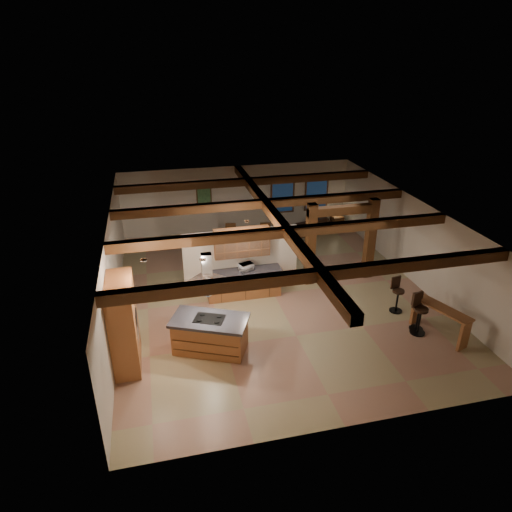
{
  "coord_description": "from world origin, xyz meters",
  "views": [
    {
      "loc": [
        -3.62,
        -12.82,
        7.67
      ],
      "look_at": [
        -0.49,
        0.5,
        1.23
      ],
      "focal_mm": 32.0,
      "sensor_mm": 36.0,
      "label": 1
    }
  ],
  "objects": [
    {
      "name": "room_walls",
      "position": [
        0.0,
        0.0,
        1.78
      ],
      "size": [
        12.0,
        12.0,
        12.0
      ],
      "color": "beige",
      "rests_on": "ground"
    },
    {
      "name": "pantry_cabinet",
      "position": [
        -4.67,
        -2.6,
        1.2
      ],
      "size": [
        0.67,
        1.6,
        2.4
      ],
      "color": "brown",
      "rests_on": "ground"
    },
    {
      "name": "dining_table",
      "position": [
        -0.15,
        3.2,
        0.34
      ],
      "size": [
        2.16,
        1.63,
        0.67
      ],
      "primitive_type": "imported",
      "rotation": [
        0.0,
        0.0,
        -0.33
      ],
      "color": "#401D10",
      "rests_on": "ground"
    },
    {
      "name": "microwave",
      "position": [
        -0.9,
        0.11,
        1.06
      ],
      "size": [
        0.52,
        0.44,
        0.24
      ],
      "primitive_type": "imported",
      "rotation": [
        0.0,
        0.0,
        3.52
      ],
      "color": "silver",
      "rests_on": "back_counter"
    },
    {
      "name": "bar_stool_b",
      "position": [
        3.53,
        -2.93,
        0.58
      ],
      "size": [
        0.4,
        0.4,
        1.15
      ],
      "color": "black",
      "rests_on": "ground"
    },
    {
      "name": "back_windows",
      "position": [
        2.8,
        5.93,
        1.5
      ],
      "size": [
        2.7,
        0.07,
        1.7
      ],
      "color": "#422610",
      "rests_on": "room_walls"
    },
    {
      "name": "sofa",
      "position": [
        2.86,
        4.96,
        0.32
      ],
      "size": [
        2.38,
        1.62,
        0.65
      ],
      "primitive_type": "imported",
      "rotation": [
        0.0,
        0.0,
        3.52
      ],
      "color": "black",
      "rests_on": "ground"
    },
    {
      "name": "ground",
      "position": [
        0.0,
        0.0,
        0.0
      ],
      "size": [
        12.0,
        12.0,
        0.0
      ],
      "primitive_type": "plane",
      "color": "tan",
      "rests_on": "ground"
    },
    {
      "name": "side_table",
      "position": [
        4.3,
        5.01,
        0.31
      ],
      "size": [
        0.51,
        0.51,
        0.61
      ],
      "primitive_type": "cube",
      "rotation": [
        0.0,
        0.0,
        0.03
      ],
      "color": "#422610",
      "rests_on": "ground"
    },
    {
      "name": "bar_stool_a",
      "position": [
        3.45,
        -3.1,
        0.64
      ],
      "size": [
        0.47,
        0.48,
        1.26
      ],
      "color": "black",
      "rests_on": "ground"
    },
    {
      "name": "bar_stool_c",
      "position": [
        3.44,
        -1.88,
        0.58
      ],
      "size": [
        0.4,
        0.42,
        1.14
      ],
      "color": "black",
      "rests_on": "ground"
    },
    {
      "name": "table_lamp",
      "position": [
        4.3,
        5.01,
        0.82
      ],
      "size": [
        0.25,
        0.25,
        0.3
      ],
      "color": "black",
      "rests_on": "side_table"
    },
    {
      "name": "framed_art",
      "position": [
        -1.5,
        5.94,
        1.7
      ],
      "size": [
        0.65,
        0.05,
        0.85
      ],
      "color": "#422610",
      "rests_on": "room_walls"
    },
    {
      "name": "partition_wall",
      "position": [
        -1.0,
        0.5,
        1.1
      ],
      "size": [
        3.8,
        0.18,
        2.2
      ],
      "primitive_type": "cube",
      "color": "beige",
      "rests_on": "ground"
    },
    {
      "name": "dining_chairs",
      "position": [
        -0.15,
        3.2,
        0.6
      ],
      "size": [
        2.08,
        2.08,
        1.18
      ],
      "color": "#422610",
      "rests_on": "ground"
    },
    {
      "name": "ceiling_beams",
      "position": [
        0.0,
        0.0,
        2.76
      ],
      "size": [
        10.0,
        12.0,
        0.28
      ],
      "color": "#422610",
      "rests_on": "room_walls"
    },
    {
      "name": "range_hood",
      "position": [
        -2.48,
        -2.55,
        1.78
      ],
      "size": [
        1.1,
        1.1,
        1.4
      ],
      "color": "silver",
      "rests_on": "room_walls"
    },
    {
      "name": "timber_posts",
      "position": [
        2.5,
        0.5,
        1.76
      ],
      "size": [
        2.5,
        0.3,
        2.9
      ],
      "color": "#422610",
      "rests_on": "ground"
    },
    {
      "name": "kitchen_island",
      "position": [
        -2.48,
        -2.55,
        0.51
      ],
      "size": [
        2.29,
        1.81,
        1.01
      ],
      "color": "brown",
      "rests_on": "ground"
    },
    {
      "name": "upper_display_cabinet",
      "position": [
        -1.0,
        0.31,
        1.85
      ],
      "size": [
        1.8,
        0.36,
        0.95
      ],
      "color": "brown",
      "rests_on": "partition_wall"
    },
    {
      "name": "back_counter",
      "position": [
        -1.0,
        0.11,
        0.48
      ],
      "size": [
        2.5,
        0.66,
        0.94
      ],
      "color": "brown",
      "rests_on": "ground"
    },
    {
      "name": "bar_counter",
      "position": [
        3.97,
        -3.37,
        0.62
      ],
      "size": [
        1.02,
        1.81,
        0.93
      ],
      "color": "brown",
      "rests_on": "ground"
    },
    {
      "name": "recessed_cans",
      "position": [
        -2.53,
        -1.93,
        2.87
      ],
      "size": [
        3.16,
        2.46,
        0.03
      ],
      "color": "silver",
      "rests_on": "room_walls"
    }
  ]
}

